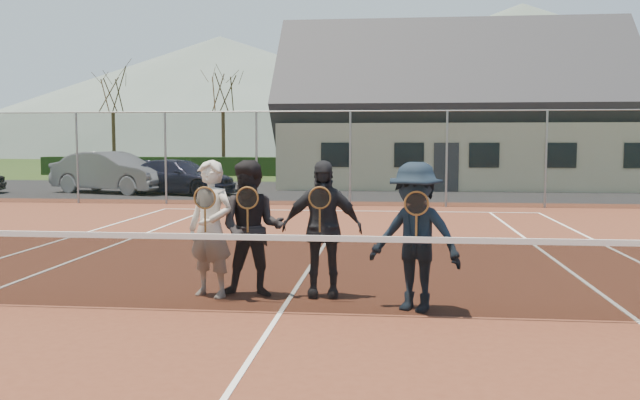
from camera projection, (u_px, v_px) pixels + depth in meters
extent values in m
plane|color=#2F4A1A|center=(360.00, 191.00, 27.88)|extent=(220.00, 220.00, 0.00)
cube|color=#562819|center=(280.00, 314.00, 8.07)|extent=(30.00, 30.00, 0.02)
cube|color=black|center=(264.00, 190.00, 28.30)|extent=(40.00, 12.00, 0.01)
cube|color=black|center=(369.00, 167.00, 39.72)|extent=(40.00, 1.20, 1.10)
cone|color=#586961|center=(221.00, 96.00, 104.02)|extent=(110.00, 110.00, 18.00)
cone|color=#586A5E|center=(521.00, 80.00, 99.11)|extent=(120.00, 120.00, 22.00)
imported|color=gray|center=(112.00, 172.00, 26.81)|extent=(5.30, 3.18, 1.65)
imported|color=black|center=(180.00, 177.00, 26.18)|extent=(5.00, 3.24, 1.35)
cube|color=white|center=(347.00, 211.00, 19.84)|extent=(10.97, 0.06, 0.01)
cube|color=white|center=(640.00, 323.00, 7.63)|extent=(0.06, 23.77, 0.01)
cube|color=white|center=(329.00, 237.00, 14.40)|extent=(8.23, 0.06, 0.01)
cube|color=white|center=(280.00, 313.00, 8.06)|extent=(0.06, 12.80, 0.01)
cube|color=black|center=(280.00, 275.00, 8.02)|extent=(11.60, 0.02, 0.88)
cube|color=white|center=(280.00, 238.00, 7.99)|extent=(11.60, 0.03, 0.07)
cylinder|color=slate|center=(77.00, 158.00, 22.26)|extent=(0.07, 0.07, 3.00)
cylinder|color=slate|center=(166.00, 159.00, 21.94)|extent=(0.07, 0.07, 3.00)
cylinder|color=slate|center=(257.00, 159.00, 21.62)|extent=(0.07, 0.07, 3.00)
cylinder|color=slate|center=(350.00, 159.00, 21.31)|extent=(0.07, 0.07, 3.00)
cylinder|color=slate|center=(447.00, 159.00, 20.99)|extent=(0.07, 0.07, 3.00)
cylinder|color=slate|center=(546.00, 160.00, 20.68)|extent=(0.07, 0.07, 3.00)
cube|color=black|center=(350.00, 159.00, 21.31)|extent=(30.00, 0.03, 3.00)
cylinder|color=slate|center=(350.00, 111.00, 21.18)|extent=(30.00, 0.04, 0.04)
cube|color=beige|center=(450.00, 155.00, 31.30)|extent=(15.00, 8.00, 2.80)
pyramid|color=#2D2D33|center=(452.00, 62.00, 30.93)|extent=(15.60, 8.20, 4.10)
cube|color=#2D2D33|center=(446.00, 167.00, 27.40)|extent=(1.00, 0.06, 2.00)
cube|color=black|center=(336.00, 155.00, 27.83)|extent=(1.20, 0.06, 1.00)
cube|color=black|center=(409.00, 155.00, 27.52)|extent=(1.20, 0.06, 1.00)
cube|color=black|center=(484.00, 155.00, 27.20)|extent=(1.20, 0.06, 1.00)
cube|color=black|center=(561.00, 155.00, 26.89)|extent=(1.20, 0.06, 1.00)
cube|color=black|center=(640.00, 155.00, 26.57)|extent=(1.20, 0.06, 1.00)
cylinder|color=#3C2915|center=(114.00, 143.00, 42.27)|extent=(0.22, 0.22, 3.85)
cylinder|color=#3C2616|center=(223.00, 143.00, 41.54)|extent=(0.22, 0.22, 3.85)
cylinder|color=#322112|center=(404.00, 143.00, 40.38)|extent=(0.22, 0.22, 3.85)
cylinder|color=#362613|center=(577.00, 143.00, 39.33)|extent=(0.22, 0.22, 3.85)
imported|color=beige|center=(211.00, 229.00, 8.88)|extent=(0.77, 0.64, 1.80)
torus|color=brown|center=(205.00, 198.00, 8.57)|extent=(0.29, 0.02, 0.29)
cylinder|color=black|center=(205.00, 198.00, 8.57)|extent=(0.25, 0.00, 0.25)
cylinder|color=brown|center=(205.00, 220.00, 8.59)|extent=(0.03, 0.03, 0.32)
imported|color=black|center=(252.00, 229.00, 8.87)|extent=(0.88, 0.69, 1.80)
torus|color=brown|center=(247.00, 198.00, 8.57)|extent=(0.29, 0.02, 0.29)
cylinder|color=black|center=(247.00, 198.00, 8.57)|extent=(0.25, 0.00, 0.25)
cylinder|color=brown|center=(248.00, 220.00, 8.59)|extent=(0.03, 0.03, 0.32)
imported|color=black|center=(322.00, 229.00, 8.89)|extent=(1.08, 0.50, 1.80)
torus|color=brown|center=(320.00, 198.00, 8.59)|extent=(0.29, 0.02, 0.29)
cylinder|color=black|center=(320.00, 198.00, 8.59)|extent=(0.25, 0.00, 0.25)
cylinder|color=brown|center=(320.00, 220.00, 8.61)|extent=(0.03, 0.03, 0.32)
imported|color=black|center=(415.00, 237.00, 8.13)|extent=(1.33, 1.09, 1.80)
torus|color=brown|center=(417.00, 203.00, 7.82)|extent=(0.29, 0.02, 0.29)
cylinder|color=black|center=(417.00, 203.00, 7.82)|extent=(0.25, 0.00, 0.25)
cylinder|color=brown|center=(416.00, 227.00, 7.85)|extent=(0.03, 0.03, 0.32)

